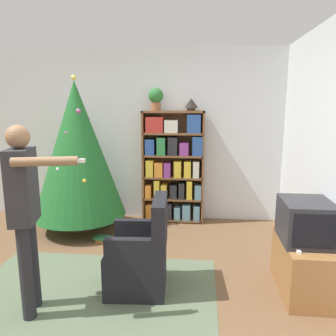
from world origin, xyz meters
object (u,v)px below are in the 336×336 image
Objects in this scene: christmas_tree at (78,150)px; potted_plant at (156,98)px; armchair at (141,258)px; television at (306,221)px; bookshelf at (174,167)px; standing_person at (25,206)px; table_lamp at (191,104)px.

potted_plant is (1.03, 0.49, 0.72)m from christmas_tree.
armchair is at bearing -86.56° from potted_plant.
television is 3.04m from christmas_tree.
bookshelf reaches higher than armchair.
standing_person is (-0.87, -0.46, 0.64)m from armchair.
christmas_tree is 2.03m from armchair.
bookshelf is at bearing 171.59° from armchair.
christmas_tree is (-2.69, 1.34, 0.44)m from television.
potted_plant is at bearing 25.38° from christmas_tree.
standing_person is 2.83m from table_lamp.
standing_person is at bearing -107.41° from potted_plant.
standing_person is at bearing -117.88° from table_lamp.
potted_plant is at bearing 178.45° from bookshelf.
bookshelf is 1.04× the size of standing_person.
standing_person is (-1.02, -2.39, 0.12)m from bookshelf.
christmas_tree is at bearing -145.59° from armchair.
christmas_tree is 1.33× the size of standing_person.
potted_plant is (-0.12, 1.94, 1.55)m from armchair.
armchair is 0.57× the size of standing_person.
potted_plant is at bearing 179.41° from armchair.
bookshelf is 1.07m from potted_plant.
bookshelf is 3.27× the size of television.
standing_person is 2.67m from potted_plant.
bookshelf reaches higher than television.
potted_plant is at bearing 149.32° from standing_person.
table_lamp is at bearing 164.29° from armchair.
bookshelf is 8.43× the size of table_lamp.
christmas_tree reaches higher than television.
bookshelf is at bearing -178.37° from table_lamp.
television is at bearing -26.49° from christmas_tree.
armchair is 2.80× the size of potted_plant.
table_lamp reaches higher than bookshelf.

